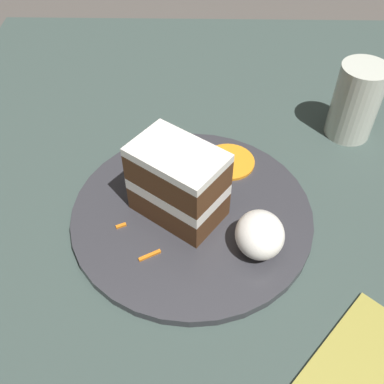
% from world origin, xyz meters
% --- Properties ---
extents(ground_plane, '(6.00, 6.00, 0.00)m').
position_xyz_m(ground_plane, '(0.00, 0.00, 0.00)').
color(ground_plane, '#4C4742').
rests_on(ground_plane, ground).
extents(dining_table, '(1.02, 0.86, 0.04)m').
position_xyz_m(dining_table, '(0.00, 0.00, 0.02)').
color(dining_table, '#384742').
rests_on(dining_table, ground).
extents(plate, '(0.30, 0.30, 0.01)m').
position_xyz_m(plate, '(-0.03, 0.03, 0.04)').
color(plate, '#333338').
rests_on(plate, dining_table).
extents(cake_slice, '(0.12, 0.13, 0.10)m').
position_xyz_m(cake_slice, '(-0.03, 0.04, 0.10)').
color(cake_slice, '#4C2D19').
rests_on(cake_slice, plate).
extents(cream_dollop, '(0.06, 0.06, 0.05)m').
position_xyz_m(cream_dollop, '(-0.08, -0.05, 0.07)').
color(cream_dollop, white).
rests_on(cream_dollop, plate).
extents(orange_garnish, '(0.07, 0.07, 0.00)m').
position_xyz_m(orange_garnish, '(0.06, -0.02, 0.05)').
color(orange_garnish, orange).
rests_on(orange_garnish, plate).
extents(carrot_shreds_scatter, '(0.19, 0.11, 0.00)m').
position_xyz_m(carrot_shreds_scatter, '(-0.01, 0.06, 0.05)').
color(carrot_shreds_scatter, orange).
rests_on(carrot_shreds_scatter, plate).
extents(drinking_glass, '(0.07, 0.07, 0.11)m').
position_xyz_m(drinking_glass, '(0.14, -0.21, 0.08)').
color(drinking_glass, beige).
rests_on(drinking_glass, dining_table).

